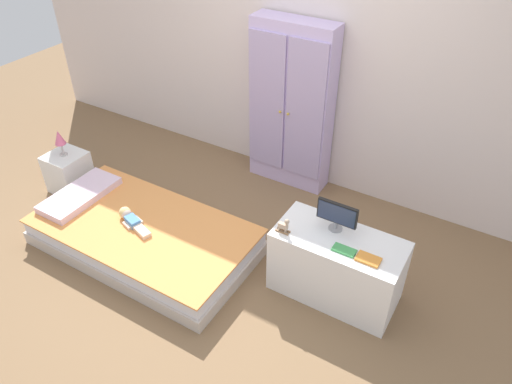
# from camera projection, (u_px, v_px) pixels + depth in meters

# --- Properties ---
(ground_plane) EXTENTS (10.00, 10.00, 0.02)m
(ground_plane) POSITION_uv_depth(u_px,v_px,m) (211.00, 269.00, 3.83)
(ground_plane) COLOR brown
(back_wall) EXTENTS (6.40, 0.05, 2.70)m
(back_wall) POSITION_uv_depth(u_px,v_px,m) (309.00, 40.00, 4.10)
(back_wall) COLOR silver
(back_wall) RESTS_ON ground_plane
(bed) EXTENTS (1.79, 0.95, 0.24)m
(bed) POSITION_uv_depth(u_px,v_px,m) (144.00, 236.00, 3.94)
(bed) COLOR beige
(bed) RESTS_ON ground_plane
(pillow) EXTENTS (0.32, 0.68, 0.06)m
(pillow) POSITION_uv_depth(u_px,v_px,m) (80.00, 195.00, 4.14)
(pillow) COLOR silver
(pillow) RESTS_ON bed
(doll) EXTENTS (0.38, 0.19, 0.10)m
(doll) POSITION_uv_depth(u_px,v_px,m) (130.00, 218.00, 3.88)
(doll) COLOR #4C84C6
(doll) RESTS_ON bed
(nightstand) EXTENTS (0.33, 0.33, 0.38)m
(nightstand) POSITION_uv_depth(u_px,v_px,m) (69.00, 172.00, 4.56)
(nightstand) COLOR white
(nightstand) RESTS_ON ground_plane
(table_lamp) EXTENTS (0.10, 0.10, 0.25)m
(table_lamp) POSITION_uv_depth(u_px,v_px,m) (59.00, 139.00, 4.35)
(table_lamp) COLOR #B7B2AD
(table_lamp) RESTS_ON nightstand
(wardrobe) EXTENTS (0.75, 0.27, 1.56)m
(wardrobe) POSITION_uv_depth(u_px,v_px,m) (291.00, 107.00, 4.35)
(wardrobe) COLOR silver
(wardrobe) RESTS_ON ground_plane
(tv_stand) EXTENTS (0.90, 0.44, 0.53)m
(tv_stand) POSITION_uv_depth(u_px,v_px,m) (337.00, 266.00, 3.47)
(tv_stand) COLOR white
(tv_stand) RESTS_ON ground_plane
(tv_monitor) EXTENTS (0.29, 0.10, 0.22)m
(tv_monitor) POSITION_uv_depth(u_px,v_px,m) (337.00, 215.00, 3.31)
(tv_monitor) COLOR #99999E
(tv_monitor) RESTS_ON tv_stand
(rocking_horse_toy) EXTENTS (0.10, 0.04, 0.12)m
(rocking_horse_toy) POSITION_uv_depth(u_px,v_px,m) (284.00, 226.00, 3.33)
(rocking_horse_toy) COLOR #8E6642
(rocking_horse_toy) RESTS_ON tv_stand
(book_green) EXTENTS (0.16, 0.08, 0.01)m
(book_green) POSITION_uv_depth(u_px,v_px,m) (344.00, 250.00, 3.21)
(book_green) COLOR #429E51
(book_green) RESTS_ON tv_stand
(book_orange) EXTENTS (0.16, 0.10, 0.02)m
(book_orange) POSITION_uv_depth(u_px,v_px,m) (368.00, 259.00, 3.14)
(book_orange) COLOR orange
(book_orange) RESTS_ON tv_stand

